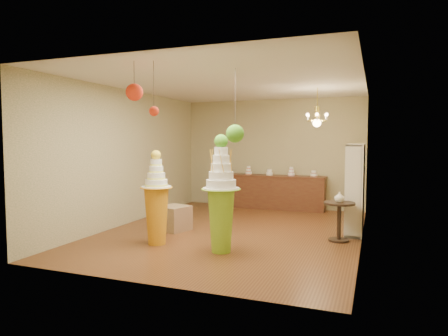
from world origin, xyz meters
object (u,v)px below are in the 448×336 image
(pedestal_orange, at_px, (157,207))
(round_table, at_px, (339,216))
(pedestal_green, at_px, (221,204))
(sideboard, at_px, (269,191))

(pedestal_orange, height_order, round_table, pedestal_orange)
(pedestal_orange, bearing_deg, round_table, 24.37)
(pedestal_green, xyz_separation_m, sideboard, (-0.31, 4.47, -0.33))
(pedestal_orange, relative_size, round_table, 2.32)
(pedestal_green, bearing_deg, pedestal_orange, 176.92)
(pedestal_green, relative_size, round_table, 2.70)
(pedestal_orange, distance_m, round_table, 3.37)
(pedestal_green, bearing_deg, sideboard, 93.99)
(sideboard, height_order, round_table, sideboard)
(pedestal_green, distance_m, round_table, 2.33)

